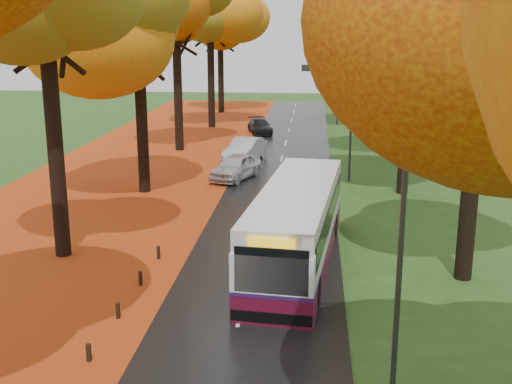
# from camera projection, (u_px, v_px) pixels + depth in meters

# --- Properties ---
(road) EXTENTS (6.50, 90.00, 0.04)m
(road) POSITION_uv_depth(u_px,v_px,m) (270.00, 202.00, 32.55)
(road) COLOR black
(road) RESTS_ON ground
(centre_line) EXTENTS (0.12, 90.00, 0.01)m
(centre_line) POSITION_uv_depth(u_px,v_px,m) (270.00, 201.00, 32.55)
(centre_line) COLOR silver
(centre_line) RESTS_ON road
(leaf_verge) EXTENTS (12.00, 90.00, 0.02)m
(leaf_verge) POSITION_uv_depth(u_px,v_px,m) (98.00, 198.00, 33.35)
(leaf_verge) COLOR maroon
(leaf_verge) RESTS_ON ground
(leaf_drift) EXTENTS (0.90, 90.00, 0.01)m
(leaf_drift) POSITION_uv_depth(u_px,v_px,m) (211.00, 200.00, 32.82)
(leaf_drift) COLOR #D34A15
(leaf_drift) RESTS_ON road
(trees_left) EXTENTS (9.20, 74.00, 13.88)m
(trees_left) POSITION_uv_depth(u_px,v_px,m) (134.00, 9.00, 32.79)
(trees_left) COLOR black
(trees_left) RESTS_ON ground
(trees_right) EXTENTS (9.30, 74.20, 13.96)m
(trees_right) POSITION_uv_depth(u_px,v_px,m) (421.00, 5.00, 31.34)
(trees_right) COLOR black
(trees_right) RESTS_ON ground
(streetlamp_near) EXTENTS (2.45, 0.18, 8.00)m
(streetlamp_near) POSITION_uv_depth(u_px,v_px,m) (392.00, 205.00, 14.64)
(streetlamp_near) COLOR #333538
(streetlamp_near) RESTS_ON ground
(streetlamp_mid) EXTENTS (2.45, 0.18, 8.00)m
(streetlamp_mid) POSITION_uv_depth(u_px,v_px,m) (347.00, 99.00, 35.85)
(streetlamp_mid) COLOR #333538
(streetlamp_mid) RESTS_ON ground
(streetlamp_far) EXTENTS (2.45, 0.18, 8.00)m
(streetlamp_far) POSITION_uv_depth(u_px,v_px,m) (336.00, 72.00, 57.05)
(streetlamp_far) COLOR #333538
(streetlamp_far) RESTS_ON ground
(bus) EXTENTS (3.66, 11.21, 2.90)m
(bus) POSITION_uv_depth(u_px,v_px,m) (296.00, 224.00, 23.77)
(bus) COLOR #520C24
(bus) RESTS_ON road
(car_white) EXTENTS (3.02, 4.57, 1.45)m
(car_white) POSITION_uv_depth(u_px,v_px,m) (236.00, 167.00, 37.16)
(car_white) COLOR silver
(car_white) RESTS_ON road
(car_silver) EXTENTS (2.67, 4.86, 1.52)m
(car_silver) POSITION_uv_depth(u_px,v_px,m) (245.00, 150.00, 41.96)
(car_silver) COLOR #AEB0B6
(car_silver) RESTS_ON road
(car_dark) EXTENTS (2.61, 4.32, 1.17)m
(car_dark) POSITION_uv_depth(u_px,v_px,m) (260.00, 126.00, 53.11)
(car_dark) COLOR black
(car_dark) RESTS_ON road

